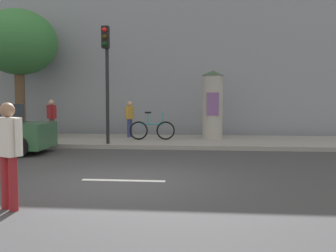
# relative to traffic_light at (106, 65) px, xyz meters

# --- Properties ---
(ground_plane) EXTENTS (80.00, 80.00, 0.00)m
(ground_plane) POSITION_rel_traffic_light_xyz_m (1.71, -5.24, -2.91)
(ground_plane) COLOR #38383A
(sidewalk_curb) EXTENTS (36.00, 4.00, 0.15)m
(sidewalk_curb) POSITION_rel_traffic_light_xyz_m (1.71, 1.76, -2.84)
(sidewalk_curb) COLOR gray
(sidewalk_curb) RESTS_ON ground_plane
(lane_markings) EXTENTS (25.80, 0.16, 0.01)m
(lane_markings) POSITION_rel_traffic_light_xyz_m (1.71, -5.24, -2.91)
(lane_markings) COLOR silver
(lane_markings) RESTS_ON ground_plane
(building_backdrop) EXTENTS (36.00, 5.00, 9.11)m
(building_backdrop) POSITION_rel_traffic_light_xyz_m (1.71, 6.76, 1.64)
(building_backdrop) COLOR gray
(building_backdrop) RESTS_ON ground_plane
(traffic_light) EXTENTS (0.24, 0.45, 4.08)m
(traffic_light) POSITION_rel_traffic_light_xyz_m (0.00, 0.00, 0.00)
(traffic_light) COLOR black
(traffic_light) RESTS_ON sidewalk_curb
(poster_column) EXTENTS (0.88, 0.88, 2.72)m
(poster_column) POSITION_rel_traffic_light_xyz_m (3.73, 2.30, -1.38)
(poster_column) COLOR #9E9B93
(poster_column) RESTS_ON sidewalk_curb
(street_tree) EXTENTS (3.23, 3.23, 5.36)m
(street_tree) POSITION_rel_traffic_light_xyz_m (-4.45, 2.57, 1.18)
(street_tree) COLOR brown
(street_tree) RESTS_ON sidewalk_curb
(pedestrian_in_red_top) EXTENTS (0.52, 0.39, 1.69)m
(pedestrian_in_red_top) POSITION_rel_traffic_light_xyz_m (0.39, -7.53, -1.93)
(pedestrian_in_red_top) COLOR maroon
(pedestrian_in_red_top) RESTS_ON ground_plane
(pedestrian_tallest) EXTENTS (0.51, 0.52, 1.55)m
(pedestrian_tallest) POSITION_rel_traffic_light_xyz_m (-2.79, 1.90, -1.85)
(pedestrian_tallest) COLOR #4C4C51
(pedestrian_tallest) RESTS_ON sidewalk_curb
(pedestrian_in_dark_shirt) EXTENTS (0.30, 0.58, 1.50)m
(pedestrian_in_dark_shirt) POSITION_rel_traffic_light_xyz_m (0.31, 2.55, -1.90)
(pedestrian_in_dark_shirt) COLOR navy
(pedestrian_in_dark_shirt) RESTS_ON sidewalk_curb
(bicycle_leaning) EXTENTS (1.77, 0.22, 1.09)m
(bicycle_leaning) POSITION_rel_traffic_light_xyz_m (1.39, 1.53, -2.37)
(bicycle_leaning) COLOR black
(bicycle_leaning) RESTS_ON sidewalk_curb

